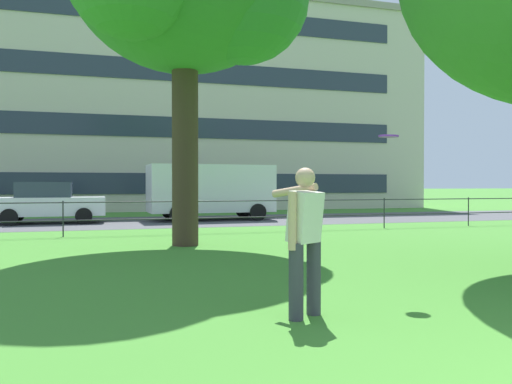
# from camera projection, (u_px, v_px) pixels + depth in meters

# --- Properties ---
(street_strip) EXTENTS (80.00, 6.39, 0.01)m
(street_strip) POSITION_uv_depth(u_px,v_px,m) (206.00, 221.00, 20.42)
(street_strip) COLOR #4C4C51
(street_strip) RESTS_ON ground
(park_fence) EXTENTS (30.07, 0.04, 1.00)m
(park_fence) POSITION_uv_depth(u_px,v_px,m) (238.00, 210.00, 15.53)
(park_fence) COLOR #232328
(park_fence) RESTS_ON ground
(person_thrower) EXTENTS (0.46, 0.87, 1.64)m
(person_thrower) POSITION_uv_depth(u_px,v_px,m) (304.00, 237.00, 5.58)
(person_thrower) COLOR #383842
(person_thrower) RESTS_ON ground
(frisbee) EXTENTS (0.38, 0.38, 0.03)m
(frisbee) POSITION_uv_depth(u_px,v_px,m) (389.00, 136.00, 6.90)
(frisbee) COLOR purple
(car_white_far_right) EXTENTS (4.03, 1.87, 1.54)m
(car_white_far_right) POSITION_uv_depth(u_px,v_px,m) (48.00, 203.00, 19.00)
(car_white_far_right) COLOR silver
(car_white_far_right) RESTS_ON ground
(panel_van_center) EXTENTS (5.07, 2.25, 2.24)m
(panel_van_center) POSITION_uv_depth(u_px,v_px,m) (211.00, 189.00, 20.82)
(panel_van_center) COLOR silver
(panel_van_center) RESTS_ON ground
(apartment_building_background) EXTENTS (33.35, 14.69, 12.45)m
(apartment_building_background) POSITION_uv_depth(u_px,v_px,m) (144.00, 113.00, 33.94)
(apartment_building_background) COLOR beige
(apartment_building_background) RESTS_ON ground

